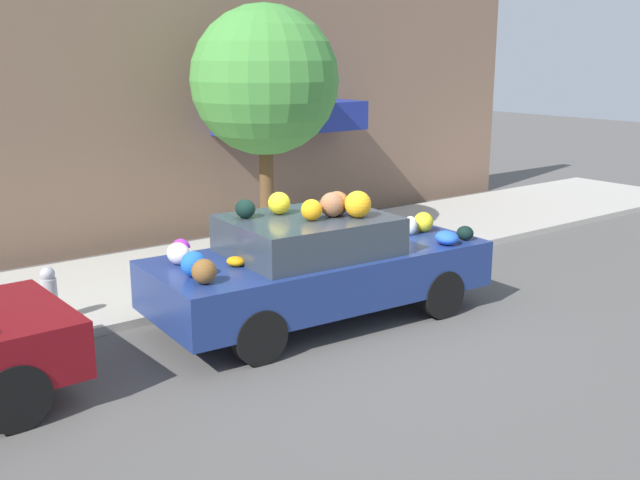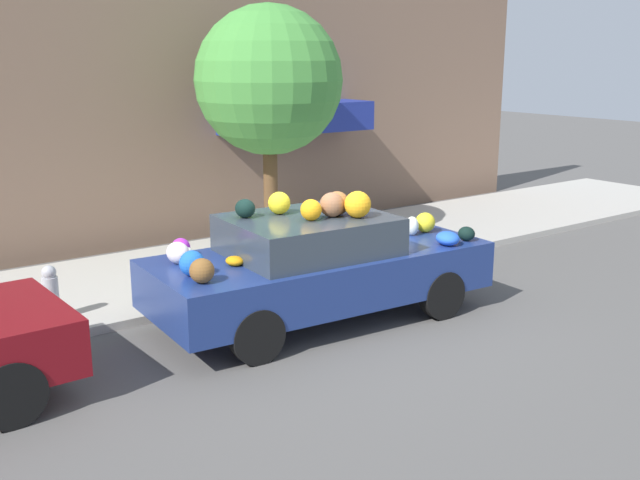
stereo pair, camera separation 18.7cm
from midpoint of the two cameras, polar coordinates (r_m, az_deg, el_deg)
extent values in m
plane|color=#565451|center=(9.83, 0.41, -5.97)|extent=(60.00, 60.00, 0.00)
cube|color=#B2ADA3|center=(11.98, -7.31, -2.08)|extent=(24.00, 3.20, 0.12)
cube|color=#846651|center=(13.56, -12.35, 10.51)|extent=(18.00, 0.30, 5.20)
cube|color=navy|center=(14.38, -1.33, 9.31)|extent=(3.03, 0.90, 0.55)
cylinder|color=brown|center=(12.66, -3.35, 3.73)|extent=(0.24, 0.24, 1.97)
sphere|color=#47933D|center=(12.46, -3.48, 12.07)|extent=(2.43, 2.43, 2.43)
cylinder|color=#B2B2B7|center=(9.92, -19.30, -4.20)|extent=(0.20, 0.20, 0.55)
sphere|color=#B2B2B7|center=(9.83, -19.45, -2.35)|extent=(0.18, 0.18, 0.18)
cube|color=navy|center=(9.60, 0.56, -2.55)|extent=(4.47, 2.06, 0.60)
cube|color=#333D47|center=(9.37, -0.33, 0.41)|extent=(2.06, 1.69, 0.47)
cylinder|color=black|center=(11.08, 4.11, -1.93)|extent=(0.65, 0.22, 0.64)
cylinder|color=black|center=(9.87, 9.82, -4.13)|extent=(0.65, 0.22, 0.64)
cylinder|color=black|center=(9.77, -8.80, -4.27)|extent=(0.65, 0.22, 0.64)
cylinder|color=black|center=(8.37, -4.18, -7.30)|extent=(0.65, 0.22, 0.64)
sphere|color=#F9A419|center=(9.24, 3.47, 2.72)|extent=(0.38, 0.38, 0.33)
ellipsoid|color=blue|center=(9.94, 10.24, 0.13)|extent=(0.44, 0.46, 0.18)
sphere|color=pink|center=(10.42, 4.52, 1.22)|extent=(0.31, 0.31, 0.27)
ellipsoid|color=orange|center=(8.89, -5.91, -1.60)|extent=(0.26, 0.28, 0.11)
sphere|color=purple|center=(9.35, -10.00, -0.57)|extent=(0.32, 0.32, 0.23)
sphere|color=#8E5D3E|center=(9.27, 1.49, 2.70)|extent=(0.39, 0.39, 0.31)
sphere|color=blue|center=(8.52, -9.10, -1.77)|extent=(0.33, 0.33, 0.29)
sphere|color=yellow|center=(9.45, -2.56, 2.83)|extent=(0.40, 0.40, 0.28)
ellipsoid|color=black|center=(10.21, 11.61, 0.47)|extent=(0.26, 0.28, 0.19)
sphere|color=yellow|center=(10.59, 8.52, 1.33)|extent=(0.33, 0.33, 0.28)
sphere|color=#F8A015|center=(9.07, -0.10, 2.31)|extent=(0.28, 0.28, 0.26)
sphere|color=#955D2E|center=(9.39, 1.89, 2.83)|extent=(0.35, 0.35, 0.30)
ellipsoid|color=white|center=(9.05, -10.19, -0.97)|extent=(0.28, 0.36, 0.26)
sphere|color=white|center=(9.47, 3.19, 2.43)|extent=(0.21, 0.21, 0.15)
sphere|color=pink|center=(10.04, 5.45, 0.56)|extent=(0.29, 0.29, 0.22)
ellipsoid|color=black|center=(9.27, -5.15, 2.41)|extent=(0.28, 0.30, 0.23)
sphere|color=brown|center=(8.24, -8.35, -2.34)|extent=(0.30, 0.30, 0.28)
ellipsoid|color=white|center=(9.30, -9.67, -0.93)|extent=(0.20, 0.20, 0.14)
ellipsoid|color=white|center=(10.38, 7.53, 1.07)|extent=(0.22, 0.23, 0.26)
cylinder|color=black|center=(7.52, -21.85, -10.86)|extent=(0.65, 0.19, 0.65)
camera|label=1|loc=(0.09, -89.43, 0.14)|focal=42.00mm
camera|label=2|loc=(0.09, 90.57, -0.14)|focal=42.00mm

